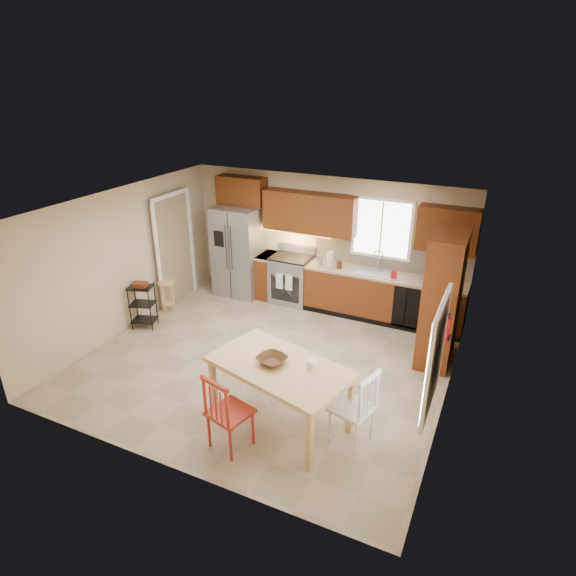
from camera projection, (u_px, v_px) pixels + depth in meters
The scene contains 33 objects.
floor at pixel (266, 360), 7.71m from camera, with size 5.50×5.50×0.00m, color tan.
ceiling at pixel (262, 208), 6.68m from camera, with size 5.50×5.00×0.02m, color silver.
wall_back at pixel (324, 241), 9.26m from camera, with size 5.50×0.02×2.50m, color #CCB793.
wall_front at pixel (155, 377), 5.13m from camera, with size 5.50×0.02×2.50m, color #CCB793.
wall_left at pixel (123, 261), 8.26m from camera, with size 0.02×5.00×2.50m, color #CCB793.
wall_right at pixel (455, 327), 6.13m from camera, with size 0.02×5.00×2.50m, color #CCB793.
refrigerator at pixel (239, 251), 9.75m from camera, with size 0.92×0.75×1.82m, color gray.
range_stove at pixel (292, 280), 9.54m from camera, with size 0.76×0.63×0.92m, color gray.
base_cabinet_narrow at pixel (267, 275), 9.77m from camera, with size 0.30×0.60×0.90m, color #672C13.
base_cabinet_run at pixel (383, 297), 8.84m from camera, with size 2.92×0.60×0.90m, color #672C13.
dishwasher at pixel (410, 309), 8.39m from camera, with size 0.60×0.02×0.78m, color black.
backsplash at pixel (390, 255), 8.78m from camera, with size 2.92×0.03×0.55m, color beige.
upper_over_fridge at pixel (242, 191), 9.43m from camera, with size 1.00×0.35×0.55m, color #5F2A0F.
upper_left_block at pixel (309, 213), 8.98m from camera, with size 1.80×0.35×0.75m, color #5F2A0F.
upper_right_block at pixel (448, 230), 8.01m from camera, with size 1.00×0.35×0.75m, color #5F2A0F.
window_back at pixel (382, 228), 8.66m from camera, with size 1.12×0.04×1.12m, color white.
sink at pixel (374, 274), 8.75m from camera, with size 0.62×0.46×0.16m, color gray.
undercab_glow at pixel (294, 231), 9.24m from camera, with size 1.60×0.30×0.01m, color #FFBF66.
soap_bottle at pixel (394, 273), 8.46m from camera, with size 0.09×0.09×0.19m, color red.
paper_towel at pixel (330, 259), 8.96m from camera, with size 0.12×0.12×0.28m, color white.
canister_steel at pixel (320, 260), 9.06m from camera, with size 0.11×0.11×0.18m, color gray.
canister_wood at pixel (339, 265), 8.89m from camera, with size 0.10×0.10×0.14m, color #472A13.
pantry at pixel (442, 300), 7.33m from camera, with size 0.50×0.95×2.10m, color #672C13.
fire_extinguisher at pixel (445, 330), 6.36m from camera, with size 0.12×0.12×0.36m, color red.
window_right at pixel (436, 357), 5.13m from camera, with size 0.04×1.02×1.32m, color white.
doorway at pixel (174, 250), 9.39m from camera, with size 0.04×0.95×2.10m, color #8C7A59.
dining_table at pixel (280, 394), 6.19m from camera, with size 1.77×1.00×0.86m, color tan, non-canonical shape.
chair_red at pixel (230, 411), 5.75m from camera, with size 0.49×0.49×1.04m, color #9D2718, non-canonical shape.
chair_white at pixel (352, 406), 5.83m from camera, with size 0.49×0.49×1.04m, color white, non-canonical shape.
table_bowl at pixel (272, 363), 6.05m from camera, with size 0.36×0.36×0.09m, color #472A13.
table_jar at pixel (312, 366), 5.93m from camera, with size 0.15×0.15×0.17m, color white.
bar_stool at pixel (167, 297), 9.17m from camera, with size 0.30×0.30×0.62m, color tan, non-canonical shape.
utility_cart at pixel (143, 306), 8.57m from camera, with size 0.41×0.32×0.83m, color black, non-canonical shape.
Camera 1 is at (3.11, -5.78, 4.22)m, focal length 30.00 mm.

